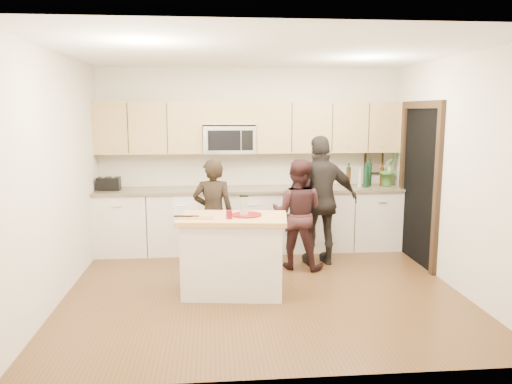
{
  "coord_description": "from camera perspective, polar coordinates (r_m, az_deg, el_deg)",
  "views": [
    {
      "loc": [
        -0.58,
        -5.57,
        2.06
      ],
      "look_at": [
        -0.04,
        0.35,
        1.1
      ],
      "focal_mm": 35.0,
      "sensor_mm": 36.0,
      "label": 1
    }
  ],
  "objects": [
    {
      "name": "floor",
      "position": [
        5.97,
        0.74,
        -11.0
      ],
      "size": [
        4.5,
        4.5,
        0.0
      ],
      "primitive_type": "plane",
      "color": "#56351D",
      "rests_on": "ground"
    },
    {
      "name": "room_shell",
      "position": [
        5.61,
        0.78,
        5.82
      ],
      "size": [
        4.52,
        4.02,
        2.71
      ],
      "color": "beige",
      "rests_on": "ground"
    },
    {
      "name": "back_cabinetry",
      "position": [
        7.46,
        -0.58,
        -3.11
      ],
      "size": [
        4.5,
        0.66,
        0.94
      ],
      "color": "beige",
      "rests_on": "ground"
    },
    {
      "name": "upper_cabinetry",
      "position": [
        7.44,
        -0.43,
        7.52
      ],
      "size": [
        4.5,
        0.33,
        0.75
      ],
      "color": "tan",
      "rests_on": "ground"
    },
    {
      "name": "microwave",
      "position": [
        7.39,
        -3.07,
        6.0
      ],
      "size": [
        0.76,
        0.41,
        0.4
      ],
      "color": "silver",
      "rests_on": "ground"
    },
    {
      "name": "doorway",
      "position": [
        7.11,
        18.16,
        1.44
      ],
      "size": [
        0.06,
        1.25,
        2.2
      ],
      "color": "black",
      "rests_on": "ground"
    },
    {
      "name": "framed_picture",
      "position": [
        8.01,
        13.31,
        3.35
      ],
      "size": [
        0.3,
        0.03,
        0.38
      ],
      "color": "black",
      "rests_on": "ground"
    },
    {
      "name": "dish_towel",
      "position": [
        7.2,
        -8.03,
        -0.98
      ],
      "size": [
        0.34,
        0.6,
        0.48
      ],
      "color": "white",
      "rests_on": "ground"
    },
    {
      "name": "island",
      "position": [
        5.71,
        -2.63,
        -7.15
      ],
      "size": [
        1.28,
        0.84,
        0.9
      ],
      "rotation": [
        0.0,
        0.0,
        -0.13
      ],
      "color": "beige",
      "rests_on": "ground"
    },
    {
      "name": "red_plate",
      "position": [
        5.63,
        -1.08,
        -2.62
      ],
      "size": [
        0.34,
        0.34,
        0.02
      ],
      "primitive_type": "cylinder",
      "color": "maroon",
      "rests_on": "island"
    },
    {
      "name": "box_grater",
      "position": [
        5.54,
        -1.38,
        -1.5
      ],
      "size": [
        0.1,
        0.07,
        0.23
      ],
      "color": "silver",
      "rests_on": "red_plate"
    },
    {
      "name": "drink_glass",
      "position": [
        5.46,
        -3.08,
        -2.59
      ],
      "size": [
        0.07,
        0.07,
        0.09
      ],
      "primitive_type": "cylinder",
      "color": "maroon",
      "rests_on": "island"
    },
    {
      "name": "cutting_board",
      "position": [
        5.55,
        -6.05,
        -2.85
      ],
      "size": [
        0.25,
        0.23,
        0.02
      ],
      "primitive_type": "cube",
      "rotation": [
        0.0,
        0.0,
        -0.13
      ],
      "color": "tan",
      "rests_on": "island"
    },
    {
      "name": "tongs",
      "position": [
        5.52,
        -7.93,
        -2.75
      ],
      "size": [
        0.28,
        0.06,
        0.02
      ],
      "primitive_type": "cube",
      "rotation": [
        0.0,
        0.0,
        -0.13
      ],
      "color": "black",
      "rests_on": "cutting_board"
    },
    {
      "name": "knife",
      "position": [
        5.49,
        -6.18,
        -2.84
      ],
      "size": [
        0.21,
        0.05,
        0.01
      ],
      "primitive_type": "cube",
      "rotation": [
        0.0,
        0.0,
        -0.13
      ],
      "color": "silver",
      "rests_on": "cutting_board"
    },
    {
      "name": "toaster",
      "position": [
        7.46,
        -16.47,
        0.91
      ],
      "size": [
        0.32,
        0.2,
        0.19
      ],
      "color": "black",
      "rests_on": "back_cabinetry"
    },
    {
      "name": "bottle_cluster",
      "position": [
        7.73,
        12.67,
        1.97
      ],
      "size": [
        0.7,
        0.24,
        0.41
      ],
      "color": "black",
      "rests_on": "back_cabinetry"
    },
    {
      "name": "orchid",
      "position": [
        7.82,
        14.94,
        2.6
      ],
      "size": [
        0.37,
        0.34,
        0.53
      ],
      "primitive_type": "imported",
      "rotation": [
        0.0,
        0.0,
        0.48
      ],
      "color": "#3E712D",
      "rests_on": "back_cabinetry"
    },
    {
      "name": "woman_left",
      "position": [
        6.58,
        -4.92,
        -2.49
      ],
      "size": [
        0.55,
        0.37,
        1.46
      ],
      "primitive_type": "imported",
      "rotation": [
        0.0,
        0.0,
        3.1
      ],
      "color": "black",
      "rests_on": "ground"
    },
    {
      "name": "woman_center",
      "position": [
        6.58,
        4.79,
        -2.54
      ],
      "size": [
        0.86,
        0.78,
        1.45
      ],
      "primitive_type": "imported",
      "rotation": [
        0.0,
        0.0,
        2.75
      ],
      "color": "black",
      "rests_on": "ground"
    },
    {
      "name": "woman_right",
      "position": [
        6.75,
        7.42,
        -1.01
      ],
      "size": [
        1.06,
        0.53,
        1.75
      ],
      "primitive_type": "imported",
      "rotation": [
        0.0,
        0.0,
        3.24
      ],
      "color": "black",
      "rests_on": "ground"
    }
  ]
}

